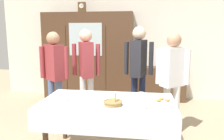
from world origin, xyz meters
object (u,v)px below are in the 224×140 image
(mantel_clock, at_px, (82,7))
(tea_cup_mid_left, at_px, (125,95))
(tea_cup_far_right, at_px, (65,100))
(person_beside_shelf, at_px, (173,74))
(spoon_mid_right, at_px, (140,100))
(tea_cup_near_right, at_px, (141,95))
(dining_table, at_px, (107,109))
(spoon_near_left, at_px, (158,96))
(spoon_front_edge, at_px, (105,96))
(tea_cup_far_left, at_px, (143,107))
(bookshelf_low, at_px, (161,84))
(book_stack, at_px, (162,66))
(bread_basket, at_px, (113,103))
(pastry_plate, at_px, (163,101))
(wall_cabinet, at_px, (88,56))
(person_behind_table_right, at_px, (139,65))
(person_by_cabinet, at_px, (86,66))
(tea_cup_near_left, at_px, (78,99))
(person_near_right_end, at_px, (54,69))

(mantel_clock, distance_m, tea_cup_mid_left, 3.01)
(tea_cup_far_right, bearing_deg, person_beside_shelf, 29.46)
(spoon_mid_right, bearing_deg, tea_cup_near_right, 84.34)
(dining_table, distance_m, spoon_mid_right, 0.45)
(spoon_near_left, bearing_deg, spoon_front_edge, -175.25)
(tea_cup_far_left, distance_m, tea_cup_mid_left, 0.57)
(bookshelf_low, height_order, book_stack, book_stack)
(bread_basket, xyz_separation_m, spoon_near_left, (0.58, 0.46, -0.03))
(spoon_mid_right, bearing_deg, tea_cup_mid_left, 144.55)
(pastry_plate, distance_m, spoon_near_left, 0.25)
(wall_cabinet, height_order, pastry_plate, wall_cabinet)
(wall_cabinet, distance_m, person_behind_table_right, 1.89)
(bread_basket, relative_size, person_beside_shelf, 0.15)
(mantel_clock, xyz_separation_m, spoon_near_left, (1.70, -2.26, -1.48))
(wall_cabinet, relative_size, bookshelf_low, 1.93)
(mantel_clock, relative_size, spoon_mid_right, 2.02)
(wall_cabinet, bearing_deg, mantel_clock, -179.71)
(pastry_plate, xyz_separation_m, spoon_front_edge, (-0.80, 0.18, -0.01))
(bread_basket, height_order, person_beside_shelf, person_beside_shelf)
(dining_table, height_order, person_behind_table_right, person_behind_table_right)
(bookshelf_low, xyz_separation_m, book_stack, (-0.00, 0.00, 0.44))
(tea_cup_near_right, bearing_deg, wall_cabinet, 120.34)
(spoon_front_edge, xyz_separation_m, person_beside_shelf, (0.99, 0.48, 0.25))
(wall_cabinet, xyz_separation_m, tea_cup_far_right, (0.34, -2.68, -0.28))
(mantel_clock, distance_m, person_by_cabinet, 1.94)
(tea_cup_near_right, relative_size, spoon_mid_right, 1.09)
(spoon_near_left, height_order, person_beside_shelf, person_beside_shelf)
(dining_table, xyz_separation_m, pastry_plate, (0.72, 0.08, 0.11))
(tea_cup_near_left, xyz_separation_m, person_beside_shelf, (1.31, 0.78, 0.22))
(spoon_near_left, bearing_deg, tea_cup_far_left, -109.87)
(bookshelf_low, bearing_deg, person_near_right_end, -138.84)
(bookshelf_low, distance_m, spoon_front_edge, 2.60)
(mantel_clock, bearing_deg, spoon_front_edge, -67.66)
(tea_cup_near_left, relative_size, person_by_cabinet, 0.08)
(mantel_clock, height_order, person_by_cabinet, mantel_clock)
(tea_cup_far_right, bearing_deg, tea_cup_mid_left, 24.39)
(book_stack, distance_m, pastry_plate, 2.57)
(tea_cup_near_left, xyz_separation_m, tea_cup_far_left, (0.86, -0.21, 0.00))
(wall_cabinet, bearing_deg, person_beside_shelf, -45.40)
(book_stack, relative_size, bread_basket, 0.93)
(tea_cup_near_right, bearing_deg, person_near_right_end, 158.69)
(tea_cup_near_right, height_order, spoon_mid_right, tea_cup_near_right)
(tea_cup_near_right, distance_m, spoon_front_edge, 0.52)
(bread_basket, bearing_deg, tea_cup_near_left, 168.26)
(tea_cup_far_left, bearing_deg, person_beside_shelf, 65.57)
(book_stack, relative_size, person_near_right_end, 0.13)
(bookshelf_low, height_order, person_beside_shelf, person_beside_shelf)
(tea_cup_mid_left, xyz_separation_m, person_near_right_end, (-1.29, 0.63, 0.23))
(tea_cup_far_right, bearing_deg, person_by_cabinet, 90.68)
(pastry_plate, relative_size, spoon_front_edge, 2.35)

